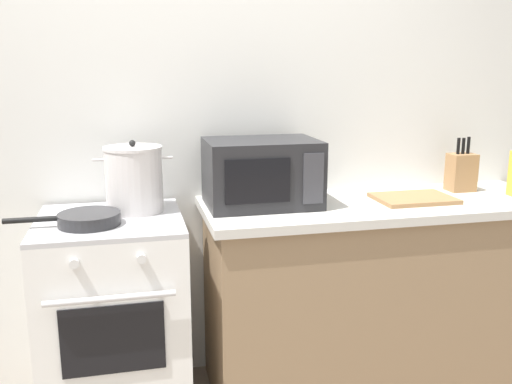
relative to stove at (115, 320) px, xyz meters
name	(u,v)px	position (x,y,z in m)	size (l,w,h in m)	color
back_wall	(243,126)	(0.65, 0.37, 0.79)	(4.40, 0.10, 2.50)	silver
lower_cabinet_right	(378,296)	(1.25, 0.02, -0.02)	(1.64, 0.56, 0.88)	#8C7051
countertop_right	(383,205)	(1.25, 0.02, 0.44)	(1.70, 0.60, 0.04)	beige
stove	(115,320)	(0.00, 0.00, 0.00)	(0.60, 0.64, 0.92)	white
stock_pot	(134,179)	(0.11, 0.10, 0.60)	(0.34, 0.25, 0.31)	silver
frying_pan	(88,219)	(-0.08, -0.09, 0.48)	(0.45, 0.25, 0.05)	#28282B
microwave	(262,173)	(0.67, 0.08, 0.61)	(0.50, 0.37, 0.30)	#232326
cutting_board	(414,198)	(1.40, 0.00, 0.47)	(0.36, 0.26, 0.02)	#997047
knife_block	(461,172)	(1.73, 0.14, 0.56)	(0.13, 0.10, 0.28)	#997047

